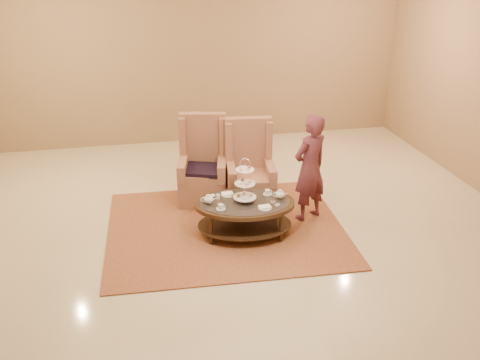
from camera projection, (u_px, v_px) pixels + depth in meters
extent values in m
plane|color=beige|center=(242.00, 235.00, 7.27)|extent=(8.00, 8.00, 0.00)
cube|color=white|center=(242.00, 235.00, 7.27)|extent=(8.00, 8.00, 0.02)
cube|color=#9C7D55|center=(198.00, 52.00, 10.15)|extent=(8.00, 0.04, 3.50)
cube|color=#A06639|center=(226.00, 228.00, 7.44)|extent=(3.33, 2.82, 0.02)
cylinder|color=black|center=(211.00, 230.00, 6.95)|extent=(0.06, 0.06, 0.44)
cylinder|color=black|center=(281.00, 227.00, 7.01)|extent=(0.06, 0.06, 0.44)
cylinder|color=black|center=(210.00, 213.00, 7.39)|extent=(0.06, 0.06, 0.44)
cylinder|color=black|center=(276.00, 211.00, 7.45)|extent=(0.06, 0.06, 0.44)
cylinder|color=white|center=(245.00, 183.00, 6.98)|extent=(0.01, 0.01, 0.55)
torus|color=white|center=(245.00, 163.00, 6.87)|extent=(0.14, 0.03, 0.14)
cylinder|color=silver|center=(245.00, 197.00, 7.06)|extent=(0.34, 0.34, 0.01)
cylinder|color=silver|center=(245.00, 183.00, 6.98)|extent=(0.31, 0.31, 0.01)
cylinder|color=silver|center=(245.00, 170.00, 6.90)|extent=(0.27, 0.27, 0.01)
cylinder|color=#CC6871|center=(251.00, 195.00, 7.06)|extent=(0.05, 0.05, 0.03)
cylinder|color=tan|center=(244.00, 193.00, 7.13)|extent=(0.05, 0.05, 0.03)
cylinder|color=brown|center=(238.00, 196.00, 7.05)|extent=(0.05, 0.05, 0.03)
cylinder|color=white|center=(245.00, 198.00, 6.97)|extent=(0.05, 0.05, 0.03)
ellipsoid|color=tan|center=(250.00, 181.00, 7.00)|extent=(0.05, 0.05, 0.03)
ellipsoid|color=brown|center=(243.00, 180.00, 7.04)|extent=(0.05, 0.05, 0.03)
ellipsoid|color=white|center=(239.00, 183.00, 6.95)|extent=(0.05, 0.05, 0.03)
ellipsoid|color=#CC6871|center=(247.00, 184.00, 6.91)|extent=(0.05, 0.05, 0.03)
cube|color=brown|center=(249.00, 167.00, 6.93)|extent=(0.05, 0.04, 0.02)
cube|color=white|center=(242.00, 167.00, 6.94)|extent=(0.05, 0.04, 0.02)
cube|color=#CC6871|center=(241.00, 170.00, 6.86)|extent=(0.05, 0.04, 0.02)
cube|color=tan|center=(248.00, 170.00, 6.85)|extent=(0.05, 0.04, 0.02)
ellipsoid|color=silver|center=(208.00, 199.00, 7.01)|extent=(0.15, 0.15, 0.10)
cylinder|color=silver|center=(208.00, 196.00, 6.99)|extent=(0.07, 0.07, 0.01)
sphere|color=silver|center=(208.00, 195.00, 6.98)|extent=(0.02, 0.02, 0.02)
cone|color=silver|center=(215.00, 199.00, 7.01)|extent=(0.08, 0.04, 0.06)
torus|color=silver|center=(203.00, 200.00, 7.00)|extent=(0.08, 0.02, 0.07)
ellipsoid|color=silver|center=(280.00, 194.00, 7.15)|extent=(0.15, 0.15, 0.10)
cylinder|color=silver|center=(280.00, 191.00, 7.13)|extent=(0.07, 0.07, 0.01)
sphere|color=silver|center=(280.00, 190.00, 7.12)|extent=(0.02, 0.02, 0.02)
cone|color=silver|center=(286.00, 194.00, 7.15)|extent=(0.08, 0.04, 0.06)
torus|color=silver|center=(275.00, 195.00, 7.14)|extent=(0.08, 0.02, 0.07)
cylinder|color=silver|center=(221.00, 209.00, 6.88)|extent=(0.13, 0.13, 0.01)
cylinder|color=silver|center=(221.00, 206.00, 6.87)|extent=(0.08, 0.08, 0.06)
torus|color=silver|center=(224.00, 206.00, 6.87)|extent=(0.04, 0.01, 0.04)
cylinder|color=silver|center=(267.00, 194.00, 7.29)|extent=(0.13, 0.13, 0.01)
cylinder|color=silver|center=(267.00, 192.00, 7.27)|extent=(0.08, 0.08, 0.06)
torus|color=silver|center=(270.00, 192.00, 7.28)|extent=(0.04, 0.01, 0.04)
cylinder|color=silver|center=(227.00, 195.00, 7.27)|extent=(0.20, 0.20, 0.01)
cube|color=#F3EDCD|center=(227.00, 194.00, 7.26)|extent=(0.16, 0.12, 0.02)
cylinder|color=silver|center=(265.00, 208.00, 6.90)|extent=(0.20, 0.20, 0.01)
cube|color=#F3EDCD|center=(265.00, 207.00, 6.90)|extent=(0.16, 0.12, 0.02)
cylinder|color=silver|center=(218.00, 197.00, 7.15)|extent=(0.05, 0.05, 0.07)
cylinder|color=silver|center=(277.00, 205.00, 6.97)|extent=(0.07, 0.07, 0.02)
cylinder|color=#CC6871|center=(277.00, 204.00, 6.97)|extent=(0.05, 0.05, 0.01)
cylinder|color=silver|center=(273.00, 202.00, 7.06)|extent=(0.07, 0.07, 0.02)
cylinder|color=brown|center=(273.00, 201.00, 7.06)|extent=(0.05, 0.05, 0.01)
cylinder|color=silver|center=(213.00, 196.00, 7.23)|extent=(0.07, 0.07, 0.02)
cylinder|color=white|center=(213.00, 195.00, 7.23)|extent=(0.05, 0.05, 0.01)
cube|color=#9C6649|center=(203.00, 188.00, 8.18)|extent=(0.83, 0.83, 0.42)
cube|color=#9C6649|center=(202.00, 173.00, 8.03)|extent=(0.71, 0.71, 0.10)
cube|color=#9C6649|center=(203.00, 154.00, 8.27)|extent=(0.72, 0.28, 1.31)
cube|color=#9C6649|center=(183.00, 136.00, 8.11)|extent=(0.14, 0.24, 0.60)
cube|color=#9C6649|center=(223.00, 136.00, 8.11)|extent=(0.14, 0.24, 0.60)
cube|color=#9C6649|center=(183.00, 168.00, 7.99)|extent=(0.24, 0.65, 0.26)
cube|color=#9C6649|center=(222.00, 168.00, 7.99)|extent=(0.24, 0.65, 0.26)
cube|color=black|center=(202.00, 170.00, 7.97)|extent=(0.69, 0.66, 0.06)
cube|color=#9C6649|center=(250.00, 193.00, 8.02)|extent=(0.76, 0.76, 0.42)
cube|color=#9C6649|center=(251.00, 178.00, 7.87)|extent=(0.65, 0.65, 0.10)
cube|color=#9C6649|center=(248.00, 158.00, 8.11)|extent=(0.71, 0.21, 1.29)
cube|color=#9C6649|center=(228.00, 141.00, 7.93)|extent=(0.12, 0.23, 0.60)
cube|color=#9C6649|center=(268.00, 140.00, 7.98)|extent=(0.12, 0.23, 0.60)
cube|color=#9C6649|center=(231.00, 174.00, 7.82)|extent=(0.18, 0.64, 0.26)
cube|color=#9C6649|center=(270.00, 172.00, 7.87)|extent=(0.18, 0.64, 0.26)
imported|color=#52232A|center=(310.00, 168.00, 7.41)|extent=(0.67, 0.59, 1.56)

